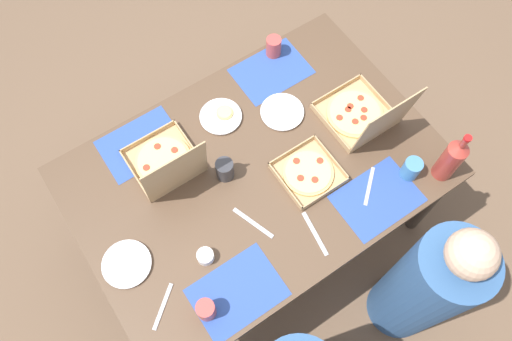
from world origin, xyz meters
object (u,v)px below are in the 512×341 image
Objects in this scene: pizza_box_corner_left at (362,115)px; pizza_box_corner_right at (308,173)px; plate_far_right at (282,112)px; soda_bottle at (451,159)px; condiment_bowl at (205,256)px; cup_clear_left at (274,47)px; plate_middle at (127,264)px; pizza_box_center at (166,163)px; plate_near_right at (221,116)px; diner_left_seat at (425,287)px; cup_red at (411,169)px; cup_clear_right at (206,310)px.

pizza_box_corner_right is at bearing 13.29° from pizza_box_corner_left.
soda_bottle is (-0.41, 0.65, 0.12)m from plate_far_right.
soda_bottle reaches higher than condiment_bowl.
cup_clear_left is at bearing -117.95° from plate_far_right.
plate_middle is 1.43m from soda_bottle.
cup_clear_left is at bearing -139.55° from condiment_bowl.
pizza_box_center is at bearing -4.99° from plate_far_right.
cup_clear_left is (-0.42, -0.17, 0.04)m from plate_near_right.
pizza_box_center is 1.02× the size of soda_bottle.
pizza_box_corner_right is 1.26× the size of plate_far_right.
soda_bottle reaches higher than cup_clear_left.
plate_far_right is 0.36m from cup_clear_left.
plate_near_right is at bearing -70.30° from pizza_box_corner_right.
pizza_box_center is 1.23m from soda_bottle.
cup_clear_left is (-0.76, -0.26, 0.00)m from pizza_box_center.
diner_left_seat reaches higher than plate_middle.
plate_middle is 1.03× the size of plate_near_right.
plate_near_right is (0.53, -0.38, -0.04)m from pizza_box_corner_left.
cup_clear_left reaches higher than condiment_bowl.
cup_clear_left is at bearing -82.23° from cup_red.
pizza_box_center is at bearing -140.81° from plate_middle.
pizza_box_corner_left is 1.05× the size of pizza_box_center.
cup_red is 0.54m from diner_left_seat.
cup_red reaches higher than plate_middle.
plate_far_right is 1.96× the size of cup_clear_left.
cup_red is at bearing 164.95° from plate_middle.
plate_near_right is at bearing -29.28° from plate_far_right.
plate_near_right is 2.81× the size of condiment_bowl.
pizza_box_center reaches higher than plate_far_right.
soda_bottle reaches higher than pizza_box_corner_right.
cup_clear_left reaches higher than plate_middle.
cup_red is 0.09× the size of diner_left_seat.
cup_clear_left is at bearing -75.52° from soda_bottle.
cup_clear_right is 0.09× the size of diner_left_seat.
diner_left_seat reaches higher than pizza_box_corner_right.
plate_far_right is at bearing 62.05° from cup_clear_left.
condiment_bowl is (-0.29, 0.16, 0.02)m from plate_middle.
soda_bottle is 0.28× the size of diner_left_seat.
plate_middle is 1.97× the size of cup_red.
cup_clear_right reaches higher than plate_middle.
cup_red is at bearing 169.52° from condiment_bowl.
plate_middle is (1.23, 0.00, -0.04)m from pizza_box_corner_left.
pizza_box_corner_right is 1.30× the size of plate_near_right.
pizza_box_corner_left is at bearing 144.59° from plate_near_right.
plate_near_right is 1.04m from soda_bottle.
plate_middle is 0.64× the size of soda_bottle.
pizza_box_corner_left reaches higher than cup_clear_left.
plate_middle is at bearing 0.16° from pizza_box_corner_left.
condiment_bowl reaches higher than plate_far_right.
plate_near_right is 0.62× the size of soda_bottle.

